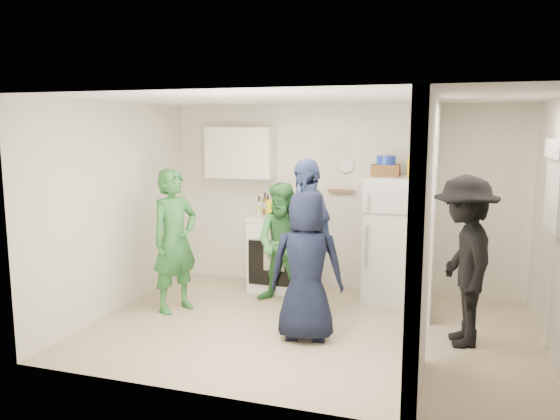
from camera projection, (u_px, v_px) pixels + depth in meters
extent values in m
plane|color=tan|center=(309.00, 329.00, 6.02)|extent=(4.80, 4.80, 0.00)
plane|color=silver|center=(342.00, 198.00, 7.43)|extent=(4.80, 0.00, 4.80)
plane|color=silver|center=(255.00, 252.00, 4.22)|extent=(4.80, 0.00, 4.80)
plane|color=silver|center=(117.00, 207.00, 6.54)|extent=(0.00, 3.40, 3.40)
plane|color=silver|center=(558.00, 230.00, 5.11)|extent=(0.00, 3.40, 3.40)
plane|color=white|center=(311.00, 98.00, 5.63)|extent=(4.80, 4.80, 0.00)
cube|color=silver|center=(431.00, 208.00, 6.50)|extent=(0.12, 1.20, 2.50)
cube|color=silver|center=(419.00, 246.00, 4.43)|extent=(0.12, 1.20, 2.50)
cube|color=silver|center=(431.00, 117.00, 5.30)|extent=(0.12, 1.00, 0.40)
cube|color=white|center=(283.00, 253.00, 7.45)|extent=(0.84, 0.70, 1.00)
cube|color=silver|center=(241.00, 153.00, 7.58)|extent=(0.95, 0.34, 0.70)
cube|color=white|center=(391.00, 239.00, 6.94)|extent=(0.65, 0.63, 1.59)
cube|color=brown|center=(386.00, 170.00, 6.88)|extent=(0.35, 0.25, 0.15)
cylinder|color=#162F9C|center=(386.00, 160.00, 6.86)|extent=(0.24, 0.24, 0.11)
cylinder|color=#F8AE14|center=(411.00, 168.00, 6.64)|extent=(0.09, 0.09, 0.25)
cylinder|color=white|center=(346.00, 165.00, 7.32)|extent=(0.22, 0.02, 0.22)
cube|color=olive|center=(341.00, 191.00, 7.36)|extent=(0.35, 0.08, 0.03)
cube|color=black|center=(556.00, 186.00, 5.24)|extent=(0.03, 0.70, 0.80)
cube|color=white|center=(554.00, 186.00, 5.24)|extent=(0.04, 0.76, 0.86)
cube|color=white|center=(554.00, 149.00, 5.20)|extent=(0.04, 0.82, 0.18)
cylinder|color=yellow|center=(269.00, 209.00, 7.18)|extent=(0.09, 0.09, 0.25)
cylinder|color=#B60C24|center=(294.00, 215.00, 7.11)|extent=(0.09, 0.09, 0.12)
imported|color=#2F7735|center=(175.00, 241.00, 6.52)|extent=(0.64, 0.74, 1.72)
imported|color=#398241|center=(284.00, 244.00, 6.79)|extent=(0.80, 0.65, 1.53)
imported|color=#364676|center=(306.00, 237.00, 6.39)|extent=(1.06, 1.11, 1.85)
imported|color=black|center=(306.00, 266.00, 5.63)|extent=(0.83, 0.61, 1.57)
imported|color=black|center=(464.00, 261.00, 5.50)|extent=(0.84, 1.22, 1.74)
cylinder|color=brown|center=(265.00, 203.00, 7.55)|extent=(0.07, 0.07, 0.30)
cylinder|color=#1A4E21|center=(268.00, 206.00, 7.33)|extent=(0.06, 0.06, 0.31)
cylinder|color=silver|center=(281.00, 204.00, 7.51)|extent=(0.06, 0.06, 0.29)
cylinder|color=#5D3310|center=(283.00, 205.00, 7.32)|extent=(0.07, 0.07, 0.32)
cylinder|color=#B1B3C4|center=(293.00, 203.00, 7.49)|extent=(0.07, 0.07, 0.32)
cylinder|color=#1B3714|center=(298.00, 206.00, 7.33)|extent=(0.08, 0.08, 0.29)
cylinder|color=brown|center=(303.00, 204.00, 7.40)|extent=(0.07, 0.07, 0.32)
cylinder|color=#ACB1B8|center=(259.00, 207.00, 7.31)|extent=(0.07, 0.07, 0.28)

